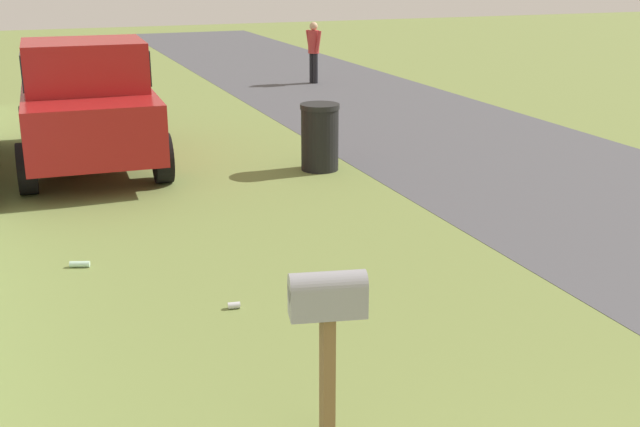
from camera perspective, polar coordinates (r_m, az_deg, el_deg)
The scene contains 6 objects.
mailbox at distance 5.48m, azimuth 0.55°, elevation -6.69°, with size 0.31×0.56×1.30m.
pickup_truck at distance 13.65m, azimuth -16.31°, elevation 7.79°, with size 4.87×2.37×2.09m.
trash_bin at distance 12.96m, azimuth -0.01°, elevation 5.48°, with size 0.63×0.63×1.08m.
pedestrian at distance 22.16m, azimuth -0.46°, elevation 11.71°, with size 0.47×0.31×1.64m.
litter_can_midfield_a at distance 8.00m, azimuth -6.15°, elevation -6.53°, with size 0.07×0.07×0.12m, color silver.
litter_bottle_far_scatter at distance 9.37m, azimuth -16.76°, elevation -3.48°, with size 0.07×0.07×0.22m, color #B2D8BF.
Camera 1 is at (-1.16, 2.85, 3.32)m, focal length 44.88 mm.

